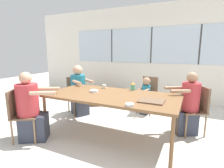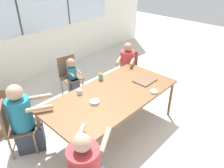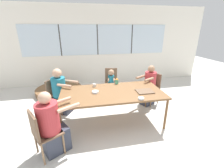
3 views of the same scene
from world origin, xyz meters
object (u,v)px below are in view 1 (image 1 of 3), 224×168
(chair_for_man_blue_shirt, at_px, (76,91))
(coffee_mug, at_px, (104,87))
(person_man_teal_shirt, at_px, (188,107))
(person_man_blue_shirt, at_px, (79,92))
(person_woman_green_shirt, at_px, (31,110))
(bowl_cereal, at_px, (130,105))
(chair_for_toddler, at_px, (148,91))
(person_toddler, at_px, (146,96))
(sippy_cup, at_px, (133,86))
(bowl_white_shallow, at_px, (94,91))
(folded_table_stack, at_px, (97,96))
(chair_for_woman_green_shirt, at_px, (20,111))
(chair_for_man_teal_shirt, at_px, (197,106))

(chair_for_man_blue_shirt, height_order, coffee_mug, chair_for_man_blue_shirt)
(person_man_teal_shirt, bearing_deg, person_man_blue_shirt, 60.55)
(person_woman_green_shirt, bearing_deg, bowl_cereal, 67.03)
(chair_for_toddler, xyz_separation_m, coffee_mug, (-0.61, -1.11, 0.27))
(person_toddler, relative_size, bowl_cereal, 7.71)
(person_man_blue_shirt, bearing_deg, sippy_cup, 111.50)
(person_man_blue_shirt, distance_m, bowl_white_shallow, 1.06)
(chair_for_man_blue_shirt, relative_size, person_man_blue_shirt, 0.75)
(person_man_teal_shirt, bearing_deg, bowl_white_shallow, 83.43)
(chair_for_man_blue_shirt, relative_size, person_woman_green_shirt, 0.75)
(chair_for_toddler, height_order, bowl_white_shallow, chair_for_toddler)
(chair_for_man_blue_shirt, distance_m, person_toddler, 1.65)
(sippy_cup, bearing_deg, folded_table_stack, 138.07)
(person_woman_green_shirt, bearing_deg, folded_table_stack, 154.82)
(chair_for_woman_green_shirt, height_order, chair_for_man_teal_shirt, same)
(bowl_white_shallow, bearing_deg, chair_for_toddler, 67.07)
(chair_for_man_teal_shirt, xyz_separation_m, person_woman_green_shirt, (-2.46, -1.42, -0.00))
(coffee_mug, bearing_deg, folded_table_stack, 124.43)
(chair_for_man_teal_shirt, bearing_deg, person_man_teal_shirt, 90.00)
(person_man_teal_shirt, distance_m, bowl_cereal, 1.34)
(chair_for_man_teal_shirt, distance_m, bowl_cereal, 1.48)
(chair_for_man_teal_shirt, bearing_deg, chair_for_man_blue_shirt, 60.53)
(chair_for_man_blue_shirt, xyz_separation_m, folded_table_stack, (-0.10, 1.17, -0.42))
(folded_table_stack, bearing_deg, sippy_cup, -41.93)
(person_man_blue_shirt, height_order, bowl_cereal, person_man_blue_shirt)
(person_woman_green_shirt, distance_m, sippy_cup, 1.81)
(person_man_teal_shirt, relative_size, coffee_mug, 13.95)
(chair_for_man_teal_shirt, xyz_separation_m, person_toddler, (-1.08, 0.59, -0.08))
(person_man_teal_shirt, height_order, sippy_cup, person_man_teal_shirt)
(bowl_white_shallow, xyz_separation_m, folded_table_stack, (-1.05, 1.90, -0.67))
(person_man_blue_shirt, distance_m, coffee_mug, 0.91)
(person_man_blue_shirt, distance_m, folded_table_stack, 1.35)
(coffee_mug, height_order, bowl_cereal, coffee_mug)
(chair_for_toddler, distance_m, person_toddler, 0.18)
(chair_for_toddler, height_order, sippy_cup, sippy_cup)
(chair_for_man_blue_shirt, height_order, person_toddler, person_toddler)
(person_woman_green_shirt, bearing_deg, person_man_blue_shirt, 149.87)
(chair_for_man_blue_shirt, bearing_deg, person_man_teal_shirt, 117.59)
(chair_for_man_teal_shirt, xyz_separation_m, chair_for_toddler, (-1.05, 0.74, 0.00))
(person_man_blue_shirt, bearing_deg, folded_table_stack, -139.55)
(chair_for_man_blue_shirt, height_order, bowl_cereal, chair_for_man_blue_shirt)
(chair_for_toddler, relative_size, person_toddler, 0.99)
(person_woman_green_shirt, relative_size, person_man_teal_shirt, 1.03)
(bowl_cereal, distance_m, folded_table_stack, 3.11)
(chair_for_toddler, xyz_separation_m, bowl_white_shallow, (-0.62, -1.47, 0.26))
(chair_for_man_teal_shirt, xyz_separation_m, bowl_white_shallow, (-1.67, -0.72, 0.26))
(chair_for_man_teal_shirt, height_order, coffee_mug, chair_for_man_teal_shirt)
(chair_for_man_blue_shirt, relative_size, coffee_mug, 10.73)
(chair_for_toddler, bearing_deg, person_man_blue_shirt, 39.98)
(person_toddler, height_order, bowl_white_shallow, person_toddler)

